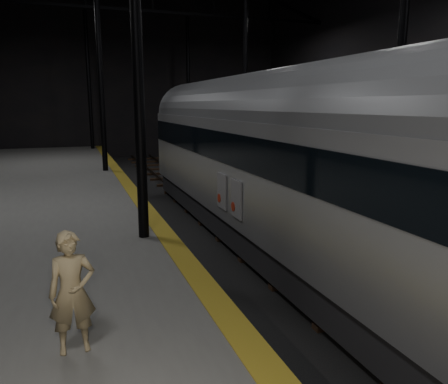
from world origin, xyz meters
name	(u,v)px	position (x,y,z in m)	size (l,w,h in m)	color
ground	(230,222)	(0.00, 0.00, 0.00)	(44.00, 44.00, 0.00)	black
platform_left	(6,228)	(-7.50, 0.00, 0.50)	(9.00, 43.80, 1.00)	#52524F
platform_right	(395,195)	(7.50, 0.00, 0.50)	(9.00, 43.80, 1.00)	#52524F
tactile_strip	(141,202)	(-3.25, 0.00, 1.00)	(0.50, 43.80, 0.01)	olive
track	(230,220)	(0.00, 0.00, 0.07)	(2.40, 43.00, 0.24)	#3F3328
train	(271,155)	(0.00, -3.37, 2.86)	(2.87, 19.17, 5.12)	#A4A6AC
woman	(72,293)	(-5.53, -8.93, 1.84)	(0.61, 0.40, 1.68)	#94815B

